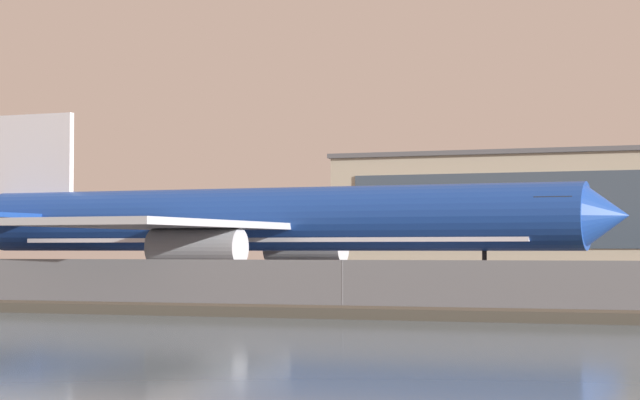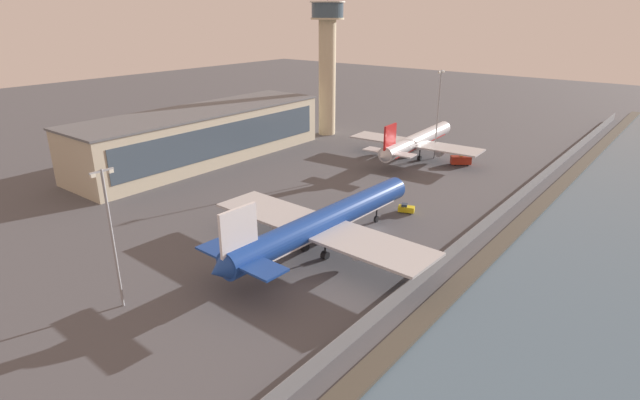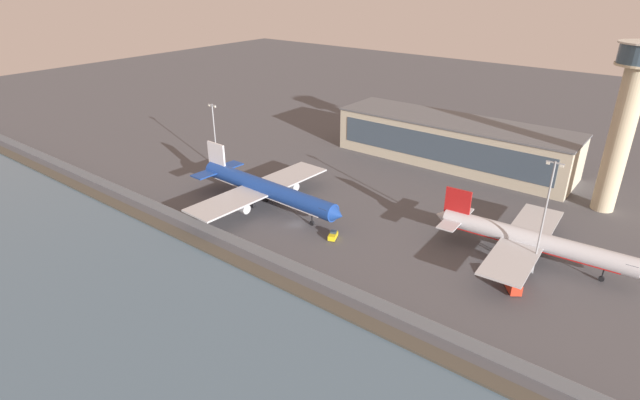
{
  "view_description": "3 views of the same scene",
  "coord_description": "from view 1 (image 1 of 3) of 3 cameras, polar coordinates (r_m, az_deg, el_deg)",
  "views": [
    {
      "loc": [
        20.6,
        -75.62,
        3.17
      ],
      "look_at": [
        -8.84,
        4.86,
        6.6
      ],
      "focal_mm": 70.0,
      "sensor_mm": 36.0,
      "label": 1
    },
    {
      "loc": [
        -72.65,
        -44.38,
        38.11
      ],
      "look_at": [
        -3.47,
        10.37,
        4.51
      ],
      "focal_mm": 28.0,
      "sensor_mm": 36.0,
      "label": 2
    },
    {
      "loc": [
        69.23,
        -79.43,
        55.21
      ],
      "look_at": [
        -1.16,
        10.69,
        2.13
      ],
      "focal_mm": 28.0,
      "sensor_mm": 36.0,
      "label": 3
    }
  ],
  "objects": [
    {
      "name": "ground_plane",
      "position": [
        78.44,
        4.87,
        -4.6
      ],
      "size": [
        500.0,
        500.0,
        0.0
      ],
      "primitive_type": "plane",
      "color": "#4C4C51"
    },
    {
      "name": "shoreline_seawall",
      "position": [
        58.91,
        -0.4,
        -5.13
      ],
      "size": [
        320.0,
        3.0,
        0.5
      ],
      "color": "#474238",
      "rests_on": "ground"
    },
    {
      "name": "perimeter_fence",
      "position": [
        63.1,
        1.04,
        -3.96
      ],
      "size": [
        280.0,
        0.1,
        2.66
      ],
      "color": "slate",
      "rests_on": "ground"
    },
    {
      "name": "cargo_jet_blue",
      "position": [
        84.84,
        -2.87,
        -1.01
      ],
      "size": [
        48.24,
        41.59,
        13.24
      ],
      "color": "#193D93",
      "rests_on": "ground"
    },
    {
      "name": "baggage_tug",
      "position": [
        76.03,
        12.93,
        -4.01
      ],
      "size": [
        2.66,
        3.56,
        1.8
      ],
      "color": "yellow",
      "rests_on": "ground"
    }
  ]
}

